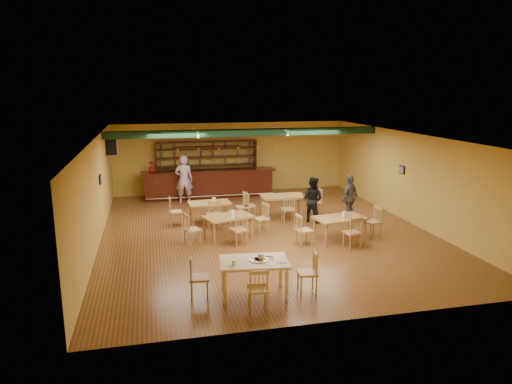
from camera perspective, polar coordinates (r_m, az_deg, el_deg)
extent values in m
plane|color=brown|center=(14.85, 1.10, -4.80)|extent=(12.00, 12.00, 0.00)
cube|color=#10321D|center=(16.97, -1.17, 7.29)|extent=(10.00, 0.30, 0.25)
cube|color=white|center=(17.29, -7.49, 7.51)|extent=(0.05, 2.50, 0.05)
cube|color=white|center=(17.88, 2.86, 7.77)|extent=(0.05, 2.50, 0.05)
cube|color=white|center=(18.11, -17.21, 5.41)|extent=(0.34, 0.70, 0.48)
cube|color=black|center=(15.07, -18.52, 1.47)|extent=(0.04, 0.34, 0.28)
cube|color=black|center=(16.77, 17.42, 2.62)|extent=(0.04, 0.34, 0.28)
cube|color=#34100A|center=(19.43, -5.76, 1.02)|extent=(5.51, 0.85, 1.13)
cube|color=#34100A|center=(19.94, -6.02, 3.00)|extent=(4.26, 0.40, 2.28)
imported|color=#B81112|center=(19.14, -12.68, 3.02)|extent=(0.33, 0.33, 0.45)
cube|color=#A97F3C|center=(15.78, -5.67, -2.49)|extent=(1.43, 0.90, 0.69)
cube|color=#A97F3C|center=(16.42, 3.31, -1.74)|extent=(1.55, 0.97, 0.76)
cube|color=#A97F3C|center=(14.07, -3.43, -4.31)|extent=(1.60, 1.23, 0.71)
cube|color=#A97F3C|center=(14.05, 10.15, -4.47)|extent=(1.57, 1.08, 0.72)
cube|color=beige|center=(10.33, -0.25, -10.43)|extent=(1.57, 1.10, 0.79)
cylinder|color=silver|center=(10.20, 0.33, -8.30)|extent=(0.43, 0.43, 0.01)
cylinder|color=#EAE5C6|center=(9.93, -2.74, -8.62)|extent=(0.08, 0.08, 0.11)
cube|color=white|center=(10.45, 1.48, -7.75)|extent=(0.22, 0.18, 0.03)
cube|color=silver|center=(10.28, 1.13, -8.08)|extent=(0.33, 0.20, 0.00)
cylinder|color=white|center=(10.13, 3.24, -8.50)|extent=(0.24, 0.24, 0.01)
imported|color=#7F4392|center=(18.44, -8.80, 1.53)|extent=(0.73, 0.52, 1.89)
imported|color=black|center=(15.83, 6.92, -0.89)|extent=(0.94, 0.95, 1.54)
imported|color=slate|center=(16.18, 11.37, -0.70)|extent=(0.97, 0.86, 1.57)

